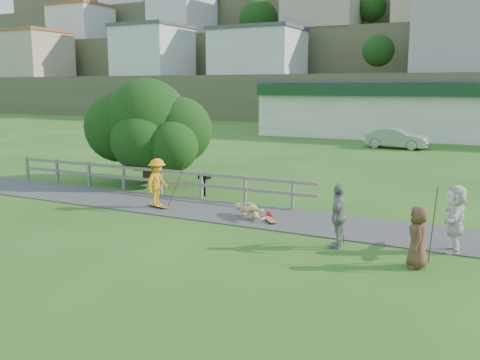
{
  "coord_description": "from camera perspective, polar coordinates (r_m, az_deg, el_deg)",
  "views": [
    {
      "loc": [
        9.21,
        -14.99,
        4.52
      ],
      "look_at": [
        0.45,
        2.0,
        1.16
      ],
      "focal_mm": 40.0,
      "sensor_mm": 36.0,
      "label": 1
    }
  ],
  "objects": [
    {
      "name": "spectator_c",
      "position": [
        14.16,
        18.45,
        -5.8
      ],
      "size": [
        0.69,
        0.88,
        1.59
      ],
      "primitive_type": "imported",
      "rotation": [
        0.0,
        0.0,
        4.97
      ],
      "color": "brown",
      "rests_on": "ground"
    },
    {
      "name": "spectator_b",
      "position": [
        15.29,
        10.44,
        -3.83
      ],
      "size": [
        0.51,
        1.1,
        1.83
      ],
      "primitive_type": "imported",
      "rotation": [
        0.0,
        0.0,
        4.78
      ],
      "color": "gray",
      "rests_on": "ground"
    },
    {
      "name": "longboard_rider",
      "position": [
        20.28,
        -8.75,
        -2.86
      ],
      "size": [
        1.0,
        0.48,
        0.11
      ],
      "primitive_type": null,
      "rotation": [
        0.0,
        0.0,
        -0.26
      ],
      "color": "brown",
      "rests_on": "ground"
    },
    {
      "name": "bbq",
      "position": [
        22.2,
        -3.8,
        -0.5
      ],
      "size": [
        0.49,
        0.39,
        0.98
      ],
      "primitive_type": null,
      "rotation": [
        0.0,
        0.0,
        -0.12
      ],
      "color": "black",
      "rests_on": "ground"
    },
    {
      "name": "ground",
      "position": [
        18.17,
        -4.17,
        -4.45
      ],
      "size": [
        260.0,
        260.0,
        0.0
      ],
      "primitive_type": "plane",
      "color": "#265618",
      "rests_on": "ground"
    },
    {
      "name": "path",
      "position": [
        19.42,
        -1.87,
        -3.42
      ],
      "size": [
        34.0,
        3.0,
        0.04
      ],
      "primitive_type": "cube",
      "color": "#39393C",
      "rests_on": "ground"
    },
    {
      "name": "spectator_d",
      "position": [
        15.77,
        21.99,
        -3.86
      ],
      "size": [
        0.69,
        1.79,
        1.89
      ],
      "primitive_type": "imported",
      "rotation": [
        0.0,
        0.0,
        4.79
      ],
      "color": "silver",
      "rests_on": "ground"
    },
    {
      "name": "longboard_fallen",
      "position": [
        18.07,
        3.17,
        -4.33
      ],
      "size": [
        0.86,
        0.91,
        0.11
      ],
      "primitive_type": null,
      "rotation": [
        0.0,
        0.0,
        -0.84
      ],
      "color": "brown",
      "rests_on": "ground"
    },
    {
      "name": "strip_mall",
      "position": [
        50.24,
        21.46,
        7.08
      ],
      "size": [
        32.5,
        10.75,
        5.1
      ],
      "color": "beige",
      "rests_on": "ground"
    },
    {
      "name": "pole_spec_left",
      "position": [
        15.73,
        10.71,
        -3.51
      ],
      "size": [
        0.03,
        0.03,
        1.79
      ],
      "primitive_type": "cylinder",
      "color": "#533121",
      "rests_on": "ground"
    },
    {
      "name": "hillside",
      "position": [
        107.16,
        22.99,
        14.51
      ],
      "size": [
        220.0,
        67.0,
        47.5
      ],
      "color": "#485230",
      "rests_on": "ground"
    },
    {
      "name": "fence",
      "position": [
        23.24,
        -9.69,
        0.44
      ],
      "size": [
        15.05,
        0.1,
        1.1
      ],
      "color": "#6A655D",
      "rests_on": "ground"
    },
    {
      "name": "tree",
      "position": [
        25.53,
        -9.89,
        4.54
      ],
      "size": [
        6.34,
        6.34,
        4.33
      ],
      "primitive_type": null,
      "color": "black",
      "rests_on": "ground"
    },
    {
      "name": "pole_spec_right",
      "position": [
        14.54,
        19.89,
        -4.58
      ],
      "size": [
        0.03,
        0.03,
        2.02
      ],
      "primitive_type": "cylinder",
      "color": "#533121",
      "rests_on": "ground"
    },
    {
      "name": "skater_rider",
      "position": [
        20.11,
        -8.81,
        -0.53
      ],
      "size": [
        0.7,
        1.17,
        1.78
      ],
      "primitive_type": "imported",
      "rotation": [
        0.0,
        0.0,
        1.6
      ],
      "color": "orange",
      "rests_on": "ground"
    },
    {
      "name": "skater_fallen",
      "position": [
        18.43,
        1.03,
        -3.26
      ],
      "size": [
        1.21,
        1.58,
        0.59
      ],
      "primitive_type": "imported",
      "rotation": [
        0.0,
        0.0,
        1.0
      ],
      "color": "tan",
      "rests_on": "ground"
    },
    {
      "name": "car_silver",
      "position": [
        40.93,
        16.36,
        4.29
      ],
      "size": [
        4.66,
        1.95,
        1.5
      ],
      "primitive_type": "imported",
      "rotation": [
        0.0,
        0.0,
        1.49
      ],
      "color": "#A3A6AB",
      "rests_on": "ground"
    },
    {
      "name": "pole_rider",
      "position": [
        20.08,
        -6.76,
        -0.19
      ],
      "size": [
        0.03,
        0.03,
        1.99
      ],
      "primitive_type": "cylinder",
      "color": "#533121",
      "rests_on": "ground"
    },
    {
      "name": "helmet",
      "position": [
        18.53,
        3.17,
        -3.73
      ],
      "size": [
        0.26,
        0.26,
        0.26
      ],
      "primitive_type": "sphere",
      "color": "#B30A24",
      "rests_on": "ground"
    }
  ]
}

